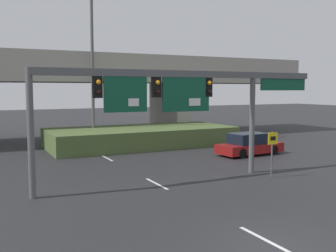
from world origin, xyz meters
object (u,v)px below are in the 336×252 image
object	(u,v)px
signal_gantry	(178,92)
parked_sedan_near_right	(249,145)
speed_limit_sign	(272,148)
highway_light_pole_near	(92,26)

from	to	relation	value
signal_gantry	parked_sedan_near_right	size ratio (longest dim) A/B	3.12
signal_gantry	speed_limit_sign	bearing A→B (deg)	-17.54
speed_limit_sign	highway_light_pole_near	distance (m)	17.47
parked_sedan_near_right	speed_limit_sign	bearing A→B (deg)	-123.98
speed_limit_sign	signal_gantry	bearing A→B (deg)	162.46
highway_light_pole_near	speed_limit_sign	bearing A→B (deg)	-71.31
signal_gantry	speed_limit_sign	size ratio (longest dim) A/B	6.38
parked_sedan_near_right	signal_gantry	bearing A→B (deg)	-154.76
signal_gantry	speed_limit_sign	xyz separation A→B (m)	(4.60, -1.45, -2.80)
speed_limit_sign	parked_sedan_near_right	world-z (taller)	speed_limit_sign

